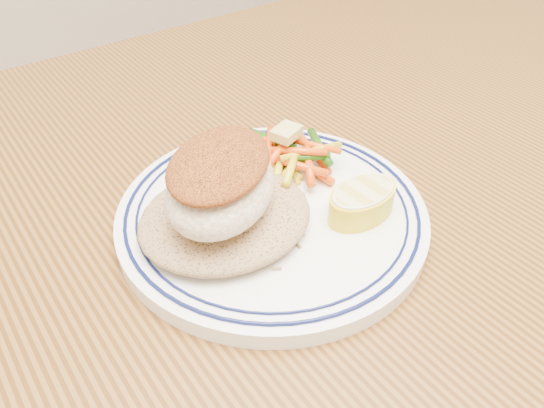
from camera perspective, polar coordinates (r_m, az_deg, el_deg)
The scene contains 7 objects.
dining_table at distance 0.55m, azimuth 3.91°, elevation -7.46°, with size 1.50×0.90×0.75m.
plate at distance 0.46m, azimuth 0.00°, elevation -1.02°, with size 0.26×0.26×0.02m.
rice_pilaf at distance 0.43m, azimuth -5.06°, elevation -1.04°, with size 0.14×0.13×0.03m, color #937149.
fish_fillet at distance 0.40m, azimuth -5.57°, elevation 2.41°, with size 0.14×0.13×0.06m.
vegetable_pile at distance 0.49m, azimuth 1.18°, elevation 5.44°, with size 0.10×0.11×0.03m.
butter_pat at distance 0.49m, azimuth 1.56°, elevation 7.69°, with size 0.03×0.02×0.01m, color #D4BD68.
lemon_wedge at distance 0.44m, azimuth 9.66°, elevation 0.39°, with size 0.07×0.06×0.03m.
Camera 1 is at (-0.25, -0.28, 1.05)m, focal length 35.00 mm.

